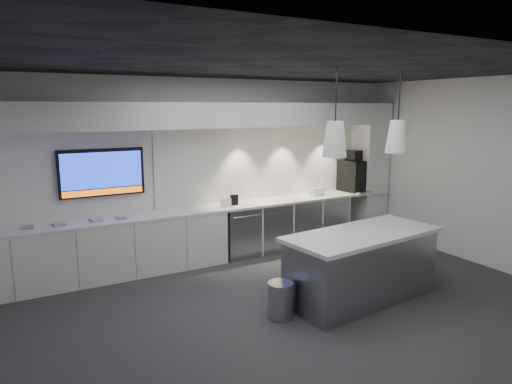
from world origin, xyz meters
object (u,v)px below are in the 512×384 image
wall_tv (102,173)px  coffee_machine (354,174)px  bin (280,300)px  island (362,265)px

wall_tv → coffee_machine: bearing=-3.0°
bin → island: bearing=-2.3°
wall_tv → coffee_machine: 4.72m
wall_tv → island: wall_tv is taller
bin → coffee_machine: bearing=37.1°
coffee_machine → bin: bearing=-149.5°
wall_tv → coffee_machine: (4.71, -0.25, -0.33)m
island → coffee_machine: size_ratio=2.82×
bin → coffee_machine: coffee_machine is taller
wall_tv → bin: size_ratio=2.82×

